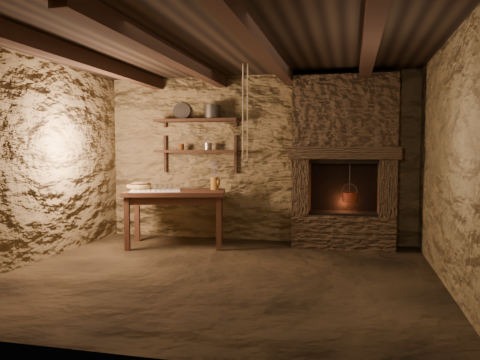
% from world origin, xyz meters
% --- Properties ---
extents(floor, '(4.50, 4.50, 0.00)m').
position_xyz_m(floor, '(0.00, 0.00, 0.00)').
color(floor, black).
rests_on(floor, ground).
extents(back_wall, '(4.50, 0.04, 2.40)m').
position_xyz_m(back_wall, '(0.00, 2.00, 1.20)').
color(back_wall, brown).
rests_on(back_wall, floor).
extents(front_wall, '(4.50, 0.04, 2.40)m').
position_xyz_m(front_wall, '(0.00, -2.00, 1.20)').
color(front_wall, brown).
rests_on(front_wall, floor).
extents(left_wall, '(0.04, 4.00, 2.40)m').
position_xyz_m(left_wall, '(-2.25, 0.00, 1.20)').
color(left_wall, brown).
rests_on(left_wall, floor).
extents(right_wall, '(0.04, 4.00, 2.40)m').
position_xyz_m(right_wall, '(2.25, 0.00, 1.20)').
color(right_wall, brown).
rests_on(right_wall, floor).
extents(ceiling, '(4.50, 4.00, 0.04)m').
position_xyz_m(ceiling, '(0.00, 0.00, 2.40)').
color(ceiling, black).
rests_on(ceiling, back_wall).
extents(beam_far_left, '(0.14, 3.95, 0.16)m').
position_xyz_m(beam_far_left, '(-1.50, 0.00, 2.31)').
color(beam_far_left, black).
rests_on(beam_far_left, ceiling).
extents(beam_mid_left, '(0.14, 3.95, 0.16)m').
position_xyz_m(beam_mid_left, '(-0.50, 0.00, 2.31)').
color(beam_mid_left, black).
rests_on(beam_mid_left, ceiling).
extents(beam_mid_right, '(0.14, 3.95, 0.16)m').
position_xyz_m(beam_mid_right, '(0.50, 0.00, 2.31)').
color(beam_mid_right, black).
rests_on(beam_mid_right, ceiling).
extents(beam_far_right, '(0.14, 3.95, 0.16)m').
position_xyz_m(beam_far_right, '(1.50, 0.00, 2.31)').
color(beam_far_right, black).
rests_on(beam_far_right, ceiling).
extents(shelf_lower, '(1.25, 0.30, 0.04)m').
position_xyz_m(shelf_lower, '(-0.85, 1.84, 1.30)').
color(shelf_lower, black).
rests_on(shelf_lower, back_wall).
extents(shelf_upper, '(1.25, 0.30, 0.04)m').
position_xyz_m(shelf_upper, '(-0.85, 1.84, 1.75)').
color(shelf_upper, black).
rests_on(shelf_upper, back_wall).
extents(hearth, '(1.43, 0.51, 2.30)m').
position_xyz_m(hearth, '(1.25, 1.77, 1.23)').
color(hearth, '#35261A').
rests_on(hearth, floor).
extents(work_table, '(1.48, 1.06, 0.76)m').
position_xyz_m(work_table, '(-0.99, 1.33, 0.41)').
color(work_table, '#321B11').
rests_on(work_table, floor).
extents(linen_cloth, '(0.82, 0.75, 0.01)m').
position_xyz_m(linen_cloth, '(-1.23, 1.20, 0.77)').
color(linen_cloth, white).
rests_on(linen_cloth, work_table).
extents(pewter_cutlery_row, '(0.60, 0.41, 0.01)m').
position_xyz_m(pewter_cutlery_row, '(-1.23, 1.17, 0.78)').
color(pewter_cutlery_row, gray).
rests_on(pewter_cutlery_row, linen_cloth).
extents(drinking_glasses, '(0.21, 0.06, 0.09)m').
position_xyz_m(drinking_glasses, '(-1.21, 1.32, 0.81)').
color(drinking_glasses, white).
rests_on(drinking_glasses, linen_cloth).
extents(stoneware_jug, '(0.15, 0.15, 0.40)m').
position_xyz_m(stoneware_jug, '(-0.51, 1.58, 0.94)').
color(stoneware_jug, '#98601D').
rests_on(stoneware_jug, work_table).
extents(wooden_bowl, '(0.38, 0.38, 0.13)m').
position_xyz_m(wooden_bowl, '(-1.55, 1.37, 0.81)').
color(wooden_bowl, '#9D7C44').
rests_on(wooden_bowl, work_table).
extents(iron_stockpot, '(0.30, 0.30, 0.17)m').
position_xyz_m(iron_stockpot, '(-0.61, 1.84, 1.86)').
color(iron_stockpot, '#33302D').
rests_on(iron_stockpot, shelf_upper).
extents(tin_pan, '(0.28, 0.17, 0.25)m').
position_xyz_m(tin_pan, '(-1.12, 1.94, 1.90)').
color(tin_pan, '#979792').
rests_on(tin_pan, shelf_upper).
extents(small_kettle, '(0.18, 0.15, 0.16)m').
position_xyz_m(small_kettle, '(-0.68, 1.84, 1.37)').
color(small_kettle, '#979792').
rests_on(small_kettle, shelf_lower).
extents(rusty_tin, '(0.10, 0.10, 0.09)m').
position_xyz_m(rusty_tin, '(-1.10, 1.84, 1.37)').
color(rusty_tin, '#532A10').
rests_on(rusty_tin, shelf_lower).
extents(red_pot, '(0.24, 0.24, 0.54)m').
position_xyz_m(red_pot, '(1.33, 1.72, 0.70)').
color(red_pot, maroon).
rests_on(red_pot, hearth).
extents(hanging_ropes, '(0.08, 0.08, 1.20)m').
position_xyz_m(hanging_ropes, '(0.05, 1.05, 1.80)').
color(hanging_ropes, tan).
rests_on(hanging_ropes, ceiling).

